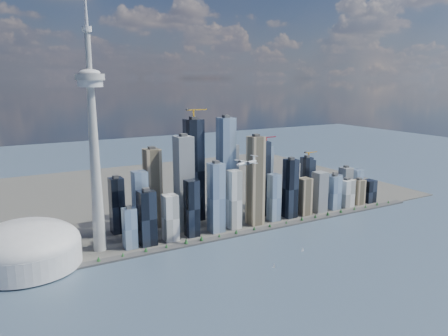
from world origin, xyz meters
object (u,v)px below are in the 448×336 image
dome_stadium (26,247)px  airplane (247,163)px  sailboat_east (303,250)px  sailboat_west (274,266)px  needle_tower (94,139)px

dome_stadium → airplane: size_ratio=3.13×
dome_stadium → sailboat_east: dome_stadium is taller
airplane → sailboat_west: airplane is taller
needle_tower → sailboat_east: 481.50m
needle_tower → sailboat_west: (267.08, -243.69, -233.00)m
needle_tower → airplane: size_ratio=8.61×
needle_tower → sailboat_east: bearing=-29.6°
needle_tower → sailboat_east: needle_tower is taller
dome_stadium → airplane: bearing=-14.1°
needle_tower → airplane: 312.26m
dome_stadium → sailboat_west: bearing=-29.9°
dome_stadium → sailboat_west: size_ratio=22.62×
needle_tower → sailboat_west: needle_tower is taller
needle_tower → dome_stadium: 241.40m
airplane → sailboat_west: (-17.24, -127.16, -177.44)m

